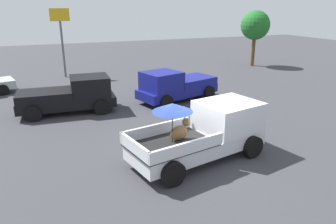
% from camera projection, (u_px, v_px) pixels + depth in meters
% --- Properties ---
extents(ground_plane, '(80.00, 80.00, 0.00)m').
position_uv_depth(ground_plane, '(197.00, 159.00, 11.41)').
color(ground_plane, '#38383D').
extents(pickup_truck_main, '(5.32, 3.04, 2.23)m').
position_uv_depth(pickup_truck_main, '(208.00, 131.00, 11.33)').
color(pickup_truck_main, black).
rests_on(pickup_truck_main, ground).
extents(pickup_truck_red, '(4.90, 2.40, 1.80)m').
position_uv_depth(pickup_truck_red, '(71.00, 95.00, 16.20)').
color(pickup_truck_red, black).
rests_on(pickup_truck_red, ground).
extents(pickup_truck_far, '(5.11, 3.19, 1.80)m').
position_uv_depth(pickup_truck_far, '(175.00, 86.00, 18.16)').
color(pickup_truck_far, black).
rests_on(pickup_truck_far, ground).
extents(motel_sign, '(1.40, 0.16, 5.07)m').
position_uv_depth(motel_sign, '(61.00, 29.00, 23.43)').
color(motel_sign, '#59595B').
rests_on(motel_sign, ground).
extents(tree_by_lot, '(2.57, 2.57, 4.90)m').
position_uv_depth(tree_by_lot, '(255.00, 26.00, 28.04)').
color(tree_by_lot, brown).
rests_on(tree_by_lot, ground).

